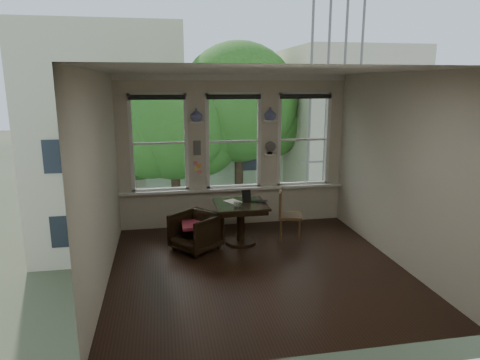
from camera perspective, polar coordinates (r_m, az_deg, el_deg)
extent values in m
plane|color=black|center=(6.84, 2.32, -11.63)|extent=(4.50, 4.50, 0.00)
plane|color=silver|center=(6.23, 2.57, 14.36)|extent=(4.50, 4.50, 0.00)
plane|color=beige|center=(8.54, -0.91, 3.85)|extent=(4.50, 0.00, 4.50)
plane|color=beige|center=(4.28, 9.15, -5.46)|extent=(4.50, 0.00, 4.50)
plane|color=beige|center=(6.28, -18.02, -0.06)|extent=(0.00, 4.50, 4.50)
plane|color=beige|center=(7.21, 20.17, 1.38)|extent=(0.00, 4.50, 4.50)
cube|color=white|center=(8.28, -5.81, 7.69)|extent=(0.26, 0.16, 0.03)
cube|color=white|center=(8.52, 4.05, 7.86)|extent=(0.26, 0.16, 0.03)
cube|color=#59544F|center=(8.37, -5.75, 4.29)|extent=(0.14, 0.06, 0.28)
imported|color=silver|center=(8.27, -5.83, 8.65)|extent=(0.24, 0.24, 0.25)
imported|color=silver|center=(8.51, 4.06, 8.80)|extent=(0.24, 0.24, 0.25)
imported|color=black|center=(7.46, -5.95, -6.88)|extent=(1.00, 1.00, 0.66)
cube|color=maroon|center=(7.42, -5.97, -5.99)|extent=(0.45, 0.45, 0.06)
imported|color=black|center=(7.64, 2.41, -2.90)|extent=(0.38, 0.31, 0.03)
imported|color=white|center=(7.40, -0.59, -3.18)|extent=(0.10, 0.10, 0.08)
imported|color=white|center=(7.30, -0.06, -3.40)|extent=(0.13, 0.13, 0.09)
cube|color=black|center=(7.63, 0.85, -2.16)|extent=(0.17, 0.09, 0.22)
cube|color=silver|center=(7.70, -0.95, -2.86)|extent=(0.33, 0.37, 0.00)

